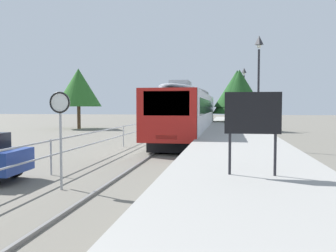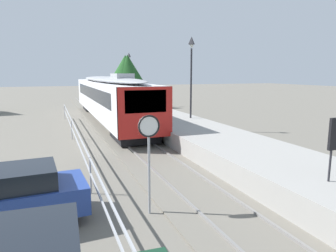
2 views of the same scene
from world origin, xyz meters
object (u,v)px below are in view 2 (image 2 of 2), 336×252
(platform_lamp_mid_platform, at_px, (191,62))
(commuter_train, at_px, (109,95))
(speed_limit_sign, at_px, (149,140))
(parked_hatchback_blue, at_px, (7,197))
(platform_lamp_far_end, at_px, (129,67))

(platform_lamp_mid_platform, bearing_deg, commuter_train, 126.29)
(commuter_train, bearing_deg, platform_lamp_mid_platform, -53.71)
(commuter_train, relative_size, speed_limit_sign, 7.41)
(commuter_train, height_order, parked_hatchback_blue, commuter_train)
(platform_lamp_far_end, relative_size, speed_limit_sign, 1.91)
(commuter_train, xyz_separation_m, platform_lamp_far_end, (4.44, 10.93, 2.47))
(speed_limit_sign, bearing_deg, commuter_train, 83.45)
(platform_lamp_mid_platform, xyz_separation_m, platform_lamp_far_end, (0.00, 16.98, 0.00))
(speed_limit_sign, distance_m, parked_hatchback_blue, 3.88)
(commuter_train, bearing_deg, platform_lamp_far_end, 67.89)
(speed_limit_sign, xyz_separation_m, parked_hatchback_blue, (-3.60, 0.61, -1.33))
(parked_hatchback_blue, bearing_deg, speed_limit_sign, -9.64)
(platform_lamp_mid_platform, relative_size, speed_limit_sign, 1.91)
(commuter_train, relative_size, platform_lamp_mid_platform, 3.89)
(commuter_train, height_order, speed_limit_sign, commuter_train)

